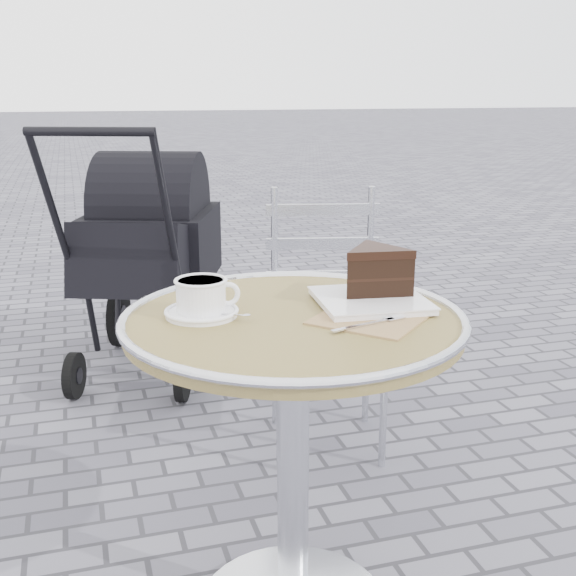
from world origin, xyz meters
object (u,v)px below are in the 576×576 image
object	(u,v)px
baby_stroller	(147,259)
bistro_chair	(324,287)
cafe_table	(293,390)
cake_plate_set	(375,277)
cappuccino_set	(202,299)

from	to	relation	value
baby_stroller	bistro_chair	bearing A→B (deg)	-38.20
bistro_chair	baby_stroller	xyz separation A→B (m)	(-0.51, 0.84, -0.06)
cafe_table	cake_plate_set	bearing A→B (deg)	14.12
cake_plate_set	bistro_chair	bearing A→B (deg)	82.84
cappuccino_set	bistro_chair	bearing A→B (deg)	58.91
bistro_chair	cake_plate_set	bearing A→B (deg)	-88.91
bistro_chair	baby_stroller	bearing A→B (deg)	134.58
cafe_table	cake_plate_set	xyz separation A→B (m)	(0.20, 0.05, 0.22)
cafe_table	cake_plate_set	world-z (taller)	cake_plate_set
cake_plate_set	cafe_table	bearing A→B (deg)	-160.98
cake_plate_set	bistro_chair	size ratio (longest dim) A/B	0.44
cappuccino_set	cake_plate_set	bearing A→B (deg)	1.92
cake_plate_set	bistro_chair	world-z (taller)	bistro_chair
cafe_table	baby_stroller	distance (m)	1.71
cake_plate_set	baby_stroller	world-z (taller)	baby_stroller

